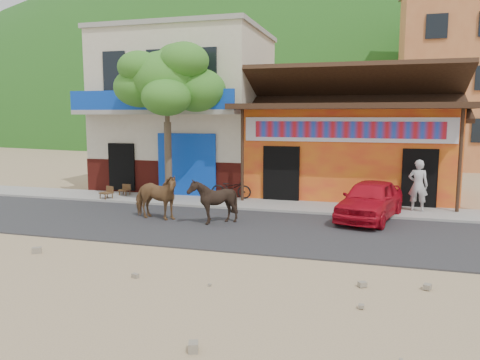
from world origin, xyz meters
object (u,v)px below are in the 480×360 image
Objects in this scene: scooter at (231,188)px; cafe_chair_left at (106,187)px; cafe_chair_right at (124,185)px; tree at (167,122)px; cow_dark at (213,201)px; cow_tan at (155,197)px; red_car at (370,200)px; pedestrian at (418,185)px.

cafe_chair_left reaches higher than scooter.
tree is at bearing -9.12° from cafe_chair_right.
cafe_chair_right is (-5.10, 3.52, -0.22)m from cow_dark.
cow_tan is 4.67m from cafe_chair_right.
scooter is 4.92m from cafe_chair_left.
scooter is 4.48m from cafe_chair_right.
red_car is 4.60× the size of cafe_chair_right.
tree reaches higher than cow_tan.
cafe_chair_right is (-11.30, 0.07, -0.48)m from pedestrian.
cafe_chair_left is at bearing 98.03° from scooter.
cow_dark is 1.74× the size of cafe_chair_right.
pedestrian is (8.17, 3.39, 0.23)m from cow_tan.
cow_dark is 0.38× the size of red_car.
tree is at bearing -174.08° from red_car.
tree reaches higher than red_car.
scooter is at bearing 1.88° from pedestrian.
scooter reaches higher than cafe_chair_right.
cow_tan is 6.91m from red_car.
scooter is at bearing 38.84° from cafe_chair_left.
pedestrian reaches higher than cow_tan.
tree is 3.59m from cafe_chair_left.
pedestrian reaches higher than cafe_chair_right.
cafe_chair_left is (-11.57, -0.86, -0.44)m from pedestrian.
pedestrian reaches higher than red_car.
cow_tan is 1.23× the size of cow_dark.
tree reaches higher than scooter.
pedestrian reaches higher than cafe_chair_left.
cow_dark is (1.98, -0.06, -0.03)m from cow_tan.
scooter is 1.93× the size of cafe_chair_right.
cow_dark reaches higher than red_car.
tree reaches higher than cafe_chair_right.
cow_tan reaches higher than red_car.
red_car is 10.04m from cafe_chair_left.
tree reaches higher than pedestrian.
red_car reaches higher than cafe_chair_left.
cow_tan is at bearing -89.74° from cow_dark.
cafe_chair_right is at bearing 168.51° from tree.
tree is 3.44× the size of cow_tan.
red_car is 5.66m from scooter.
cow_tan is at bearing 28.77° from pedestrian.
cafe_chair_right is at bearing 48.81° from cow_tan.
cow_tan is at bearing -45.58° from cafe_chair_right.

